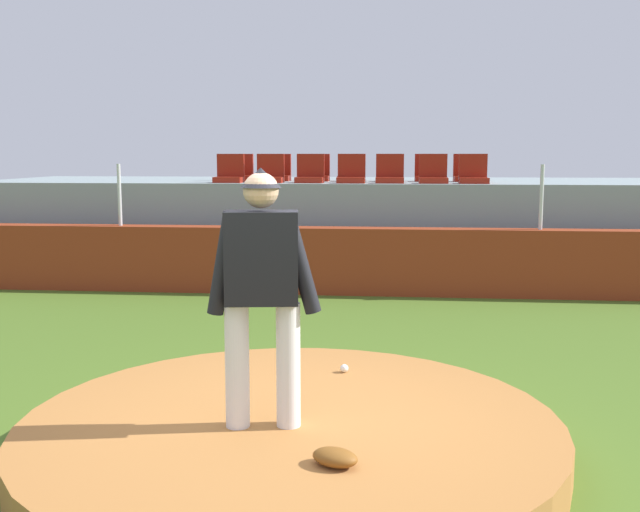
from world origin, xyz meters
The scene contains 23 objects.
ground_plane centered at (0.00, 0.00, 0.00)m, with size 60.00×60.00×0.00m, color #47661F.
pitchers_mound centered at (0.00, 0.00, 0.14)m, with size 3.98×3.98×0.28m, color #A86B34.
pitcher centered at (-0.17, -0.18, 1.34)m, with size 0.81×0.33×1.84m.
baseball centered at (0.32, 1.18, 0.31)m, with size 0.07×0.07×0.07m, color white.
fielding_glove centered at (0.39, -0.81, 0.33)m, with size 0.30×0.20×0.11m, color brown.
brick_barrier centered at (0.00, 6.38, 0.53)m, with size 15.78×0.40×1.06m, color maroon.
fence_post_left centered at (-3.67, 6.38, 1.56)m, with size 0.06×0.06×1.00m, color silver.
fence_post_right centered at (3.01, 6.38, 1.56)m, with size 0.06×0.06×1.00m, color silver.
bleacher_platform centered at (0.00, 9.05, 0.86)m, with size 13.87×3.95×1.72m, color gray.
stadium_chair_0 centered at (-2.12, 7.59, 1.87)m, with size 0.48×0.44×0.50m.
stadium_chair_1 centered at (-1.41, 7.62, 1.87)m, with size 0.48×0.44×0.50m.
stadium_chair_2 centered at (-0.70, 7.63, 1.87)m, with size 0.48×0.44×0.50m.
stadium_chair_3 centered at (0.02, 7.59, 1.87)m, with size 0.48×0.44×0.50m.
stadium_chair_4 centered at (0.69, 7.62, 1.87)m, with size 0.48×0.44×0.50m.
stadium_chair_5 centered at (1.43, 7.60, 1.87)m, with size 0.48×0.44×0.50m.
stadium_chair_6 centered at (2.10, 7.59, 1.87)m, with size 0.48×0.44×0.50m.
stadium_chair_7 centered at (-2.13, 8.51, 1.87)m, with size 0.48×0.44×0.50m.
stadium_chair_8 centered at (-1.41, 8.53, 1.87)m, with size 0.48×0.44×0.50m.
stadium_chair_9 centered at (-0.67, 8.48, 1.87)m, with size 0.48×0.44×0.50m.
stadium_chair_10 centered at (-0.03, 8.48, 1.87)m, with size 0.48×0.44×0.50m.
stadium_chair_11 centered at (0.68, 8.50, 1.87)m, with size 0.48×0.44×0.50m.
stadium_chair_12 centered at (1.38, 8.50, 1.87)m, with size 0.48×0.44×0.50m.
stadium_chair_13 centered at (2.08, 8.48, 1.87)m, with size 0.48×0.44×0.50m.
Camera 1 is at (0.72, -5.15, 2.20)m, focal length 41.25 mm.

